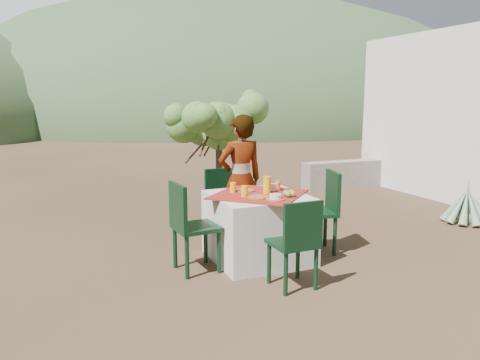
% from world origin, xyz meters
% --- Properties ---
extents(ground, '(160.00, 160.00, 0.00)m').
position_xyz_m(ground, '(0.00, 0.00, 0.00)').
color(ground, '#372419').
rests_on(ground, ground).
extents(table, '(1.30, 1.30, 0.76)m').
position_xyz_m(table, '(-0.23, 0.14, 0.38)').
color(table, silver).
rests_on(table, ground).
extents(chair_far, '(0.43, 0.43, 0.88)m').
position_xyz_m(chair_far, '(-0.24, 1.30, 0.49)').
color(chair_far, black).
rests_on(chair_far, ground).
extents(chair_near, '(0.42, 0.42, 0.89)m').
position_xyz_m(chair_near, '(-0.25, -0.78, 0.49)').
color(chair_near, black).
rests_on(chair_near, ground).
extents(chair_left, '(0.48, 0.48, 0.96)m').
position_xyz_m(chair_left, '(-1.07, 0.06, 0.53)').
color(chair_left, black).
rests_on(chair_left, ground).
extents(chair_right, '(0.55, 0.55, 0.97)m').
position_xyz_m(chair_right, '(0.60, 0.11, 0.54)').
color(chair_right, black).
rests_on(chair_right, ground).
extents(person, '(0.61, 0.42, 1.62)m').
position_xyz_m(person, '(-0.17, 0.81, 0.81)').
color(person, '#8C6651').
rests_on(person, ground).
extents(shrub_tree, '(1.44, 1.41, 1.69)m').
position_xyz_m(shrub_tree, '(0.17, 2.44, 1.34)').
color(shrub_tree, '#483224').
rests_on(shrub_tree, ground).
extents(agave, '(0.71, 0.69, 0.75)m').
position_xyz_m(agave, '(3.27, 0.41, 0.25)').
color(agave, gray).
rests_on(agave, ground).
extents(stone_wall, '(2.60, 0.35, 0.55)m').
position_xyz_m(stone_wall, '(3.60, 3.40, 0.28)').
color(stone_wall, gray).
rests_on(stone_wall, ground).
extents(hill_near_right, '(48.00, 48.00, 20.00)m').
position_xyz_m(hill_near_right, '(12.00, 36.00, 0.00)').
color(hill_near_right, '#334D2B').
rests_on(hill_near_right, ground).
extents(hill_far_center, '(60.00, 60.00, 24.00)m').
position_xyz_m(hill_far_center, '(-4.00, 52.00, 0.00)').
color(hill_far_center, slate).
rests_on(hill_far_center, ground).
extents(hill_far_right, '(36.00, 36.00, 14.00)m').
position_xyz_m(hill_far_right, '(28.00, 46.00, 0.00)').
color(hill_far_right, slate).
rests_on(hill_far_right, ground).
extents(plate_far, '(0.23, 0.23, 0.01)m').
position_xyz_m(plate_far, '(-0.31, 0.35, 0.77)').
color(plate_far, brown).
rests_on(plate_far, table).
extents(plate_near, '(0.23, 0.23, 0.01)m').
position_xyz_m(plate_near, '(-0.32, -0.03, 0.77)').
color(plate_near, brown).
rests_on(plate_near, table).
extents(glass_far, '(0.07, 0.07, 0.11)m').
position_xyz_m(glass_far, '(-0.46, 0.33, 0.82)').
color(glass_far, '#FFB010').
rests_on(glass_far, table).
extents(glass_near, '(0.07, 0.07, 0.12)m').
position_xyz_m(glass_near, '(-0.43, 0.07, 0.82)').
color(glass_near, '#FFB010').
rests_on(glass_near, table).
extents(juice_pitcher, '(0.09, 0.09, 0.19)m').
position_xyz_m(juice_pitcher, '(-0.12, 0.14, 0.86)').
color(juice_pitcher, '#FFB010').
rests_on(juice_pitcher, table).
extents(bowl_plate, '(0.20, 0.20, 0.01)m').
position_xyz_m(bowl_plate, '(-0.19, -0.20, 0.77)').
color(bowl_plate, brown).
rests_on(bowl_plate, table).
extents(white_bowl, '(0.13, 0.13, 0.05)m').
position_xyz_m(white_bowl, '(-0.19, -0.20, 0.80)').
color(white_bowl, silver).
rests_on(white_bowl, bowl_plate).
extents(jar_left, '(0.06, 0.06, 0.10)m').
position_xyz_m(jar_left, '(0.05, 0.22, 0.81)').
color(jar_left, orange).
rests_on(jar_left, table).
extents(jar_right, '(0.06, 0.06, 0.10)m').
position_xyz_m(jar_right, '(0.11, 0.33, 0.81)').
color(jar_right, orange).
rests_on(jar_right, table).
extents(napkin_holder, '(0.07, 0.05, 0.09)m').
position_xyz_m(napkin_holder, '(-0.00, 0.21, 0.81)').
color(napkin_holder, silver).
rests_on(napkin_holder, table).
extents(fruit_cluster, '(0.14, 0.13, 0.07)m').
position_xyz_m(fruit_cluster, '(0.02, -0.12, 0.80)').
color(fruit_cluster, '#689E39').
rests_on(fruit_cluster, table).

